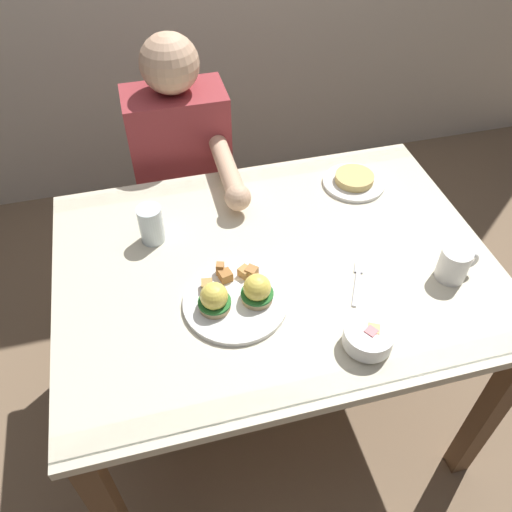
# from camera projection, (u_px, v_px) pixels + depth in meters

# --- Properties ---
(ground_plane) EXTENTS (6.00, 6.00, 0.00)m
(ground_plane) POSITION_uv_depth(u_px,v_px,m) (270.00, 398.00, 1.97)
(ground_plane) COLOR #7F664C
(dining_table) EXTENTS (1.20, 0.90, 0.74)m
(dining_table) POSITION_uv_depth(u_px,v_px,m) (275.00, 288.00, 1.52)
(dining_table) COLOR beige
(dining_table) RESTS_ON ground_plane
(eggs_benedict_plate) EXTENTS (0.27, 0.27, 0.09)m
(eggs_benedict_plate) POSITION_uv_depth(u_px,v_px,m) (235.00, 297.00, 1.32)
(eggs_benedict_plate) COLOR white
(eggs_benedict_plate) RESTS_ON dining_table
(fruit_bowl) EXTENTS (0.12, 0.12, 0.06)m
(fruit_bowl) POSITION_uv_depth(u_px,v_px,m) (368.00, 337.00, 1.23)
(fruit_bowl) COLOR white
(fruit_bowl) RESTS_ON dining_table
(coffee_mug) EXTENTS (0.11, 0.08, 0.09)m
(coffee_mug) POSITION_uv_depth(u_px,v_px,m) (455.00, 263.00, 1.37)
(coffee_mug) COLOR white
(coffee_mug) RESTS_ON dining_table
(fork) EXTENTS (0.09, 0.15, 0.00)m
(fork) POSITION_uv_depth(u_px,v_px,m) (357.00, 281.00, 1.39)
(fork) COLOR silver
(fork) RESTS_ON dining_table
(water_glass_near) EXTENTS (0.07, 0.07, 0.11)m
(water_glass_near) POSITION_uv_depth(u_px,v_px,m) (152.00, 226.00, 1.48)
(water_glass_near) COLOR silver
(water_glass_near) RESTS_ON dining_table
(side_plate) EXTENTS (0.20, 0.20, 0.04)m
(side_plate) POSITION_uv_depth(u_px,v_px,m) (354.00, 181.00, 1.68)
(side_plate) COLOR white
(side_plate) RESTS_ON dining_table
(diner_person) EXTENTS (0.34, 0.54, 1.14)m
(diner_person) POSITION_uv_depth(u_px,v_px,m) (184.00, 172.00, 1.89)
(diner_person) COLOR #33333D
(diner_person) RESTS_ON ground_plane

